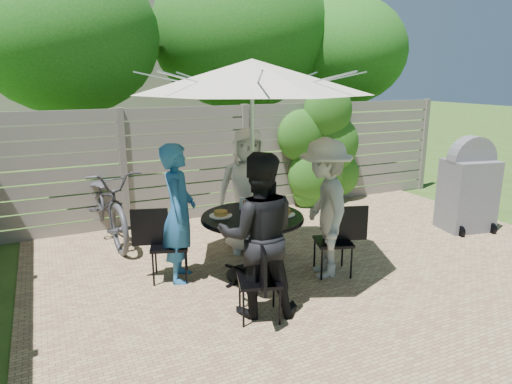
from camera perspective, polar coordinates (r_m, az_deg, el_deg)
name	(u,v)px	position (r m, az deg, el deg)	size (l,w,h in m)	color
backyard_envelope	(149,65)	(14.58, -13.18, 15.19)	(60.00, 60.00, 5.00)	#2D4716
patio_table	(252,235)	(5.27, -0.45, -5.34)	(1.49, 1.49, 0.76)	black
umbrella	(252,76)	(4.96, -0.49, 14.25)	(3.29, 3.29, 2.48)	silver
chair_back	(248,228)	(6.26, -1.06, -4.50)	(0.56, 0.71, 0.93)	black
person_back	(248,191)	(5.97, -1.00, 0.09)	(0.81, 0.53, 1.67)	silver
chair_left	(169,259)	(5.39, -10.83, -8.19)	(0.66, 0.52, 0.87)	black
person_left	(179,214)	(5.20, -9.63, -2.69)	(0.58, 0.38, 1.60)	#235F97
chair_front	(259,296)	(4.50, 0.42, -12.85)	(0.50, 0.63, 0.83)	black
person_front	(258,236)	(4.39, 0.28, -5.46)	(0.79, 0.62, 1.63)	black
chair_right	(334,254)	(5.51, 9.69, -7.70)	(0.64, 0.51, 0.84)	black
person_right	(324,209)	(5.30, 8.54, -2.10)	(1.06, 0.61, 1.64)	#9FA09B
plate_back	(250,205)	(5.53, -0.71, -1.61)	(0.26, 0.26, 0.06)	white
plate_left	(221,214)	(5.18, -4.44, -2.78)	(0.26, 0.26, 0.06)	white
plate_front	(255,223)	(4.85, -0.17, -3.94)	(0.26, 0.26, 0.06)	white
plate_right	(284,213)	(5.23, 3.49, -2.60)	(0.26, 0.26, 0.06)	white
plate_extra	(271,221)	(4.92, 1.88, -3.67)	(0.24, 0.24, 0.06)	white
glass_back	(242,204)	(5.42, -1.75, -1.46)	(0.07, 0.07, 0.14)	silver
glass_front	(264,216)	(4.94, 0.96, -3.05)	(0.07, 0.07, 0.14)	silver
glass_right	(274,207)	(5.30, 2.27, -1.83)	(0.07, 0.07, 0.14)	silver
syrup_jug	(247,208)	(5.22, -1.15, -1.97)	(0.09, 0.09, 0.16)	#59280C
coffee_cup	(260,205)	(5.40, 0.44, -1.63)	(0.08, 0.08, 0.12)	#C6B293
bicycle	(107,204)	(6.82, -18.11, -1.38)	(0.72, 2.05, 1.08)	#333338
bbq_grill	(468,188)	(7.56, 24.99, 0.43)	(0.80, 0.67, 1.45)	#5D5D62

